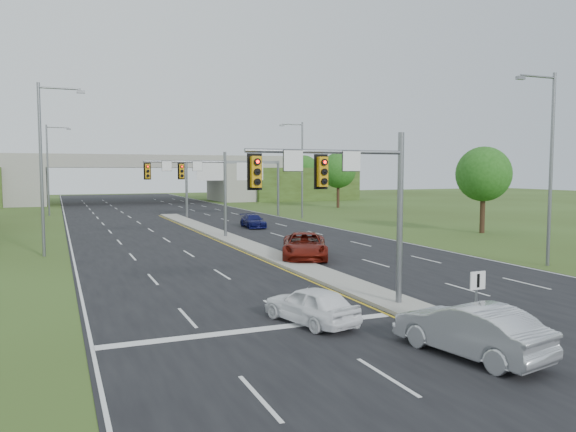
# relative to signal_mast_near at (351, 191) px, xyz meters

# --- Properties ---
(ground) EXTENTS (240.00, 240.00, 0.00)m
(ground) POSITION_rel_signal_mast_near_xyz_m (2.26, 0.07, -4.73)
(ground) COLOR #334418
(ground) RESTS_ON ground
(road) EXTENTS (24.00, 160.00, 0.02)m
(road) POSITION_rel_signal_mast_near_xyz_m (2.26, 35.07, -4.72)
(road) COLOR black
(road) RESTS_ON ground
(median) EXTENTS (2.00, 54.00, 0.16)m
(median) POSITION_rel_signal_mast_near_xyz_m (2.26, 23.07, -4.63)
(median) COLOR gray
(median) RESTS_ON road
(median_nose) EXTENTS (2.00, 2.00, 0.16)m
(median_nose) POSITION_rel_signal_mast_near_xyz_m (2.26, -3.93, -4.63)
(median_nose) COLOR gray
(median_nose) RESTS_ON road
(lane_markings) EXTENTS (23.72, 160.00, 0.01)m
(lane_markings) POSITION_rel_signal_mast_near_xyz_m (1.66, 28.99, -4.70)
(lane_markings) COLOR gold
(lane_markings) RESTS_ON road
(signal_mast_near) EXTENTS (6.62, 0.60, 7.00)m
(signal_mast_near) POSITION_rel_signal_mast_near_xyz_m (0.00, 0.00, 0.00)
(signal_mast_near) COLOR slate
(signal_mast_near) RESTS_ON ground
(signal_mast_far) EXTENTS (6.62, 0.60, 7.00)m
(signal_mast_far) POSITION_rel_signal_mast_near_xyz_m (0.00, 25.00, 0.00)
(signal_mast_far) COLOR slate
(signal_mast_far) RESTS_ON ground
(keep_right_sign) EXTENTS (0.60, 0.13, 2.20)m
(keep_right_sign) POSITION_rel_signal_mast_near_xyz_m (2.26, -4.45, -3.21)
(keep_right_sign) COLOR slate
(keep_right_sign) RESTS_ON ground
(sign_gantry) EXTENTS (11.58, 0.44, 6.67)m
(sign_gantry) POSITION_rel_signal_mast_near_xyz_m (8.95, 44.99, 0.51)
(sign_gantry) COLOR slate
(sign_gantry) RESTS_ON ground
(overpass) EXTENTS (80.00, 14.00, 8.10)m
(overpass) POSITION_rel_signal_mast_near_xyz_m (2.26, 80.07, -1.17)
(overpass) COLOR gray
(overpass) RESTS_ON ground
(lightpole_l_mid) EXTENTS (2.85, 0.25, 11.00)m
(lightpole_l_mid) POSITION_rel_signal_mast_near_xyz_m (-11.03, 20.07, 1.38)
(lightpole_l_mid) COLOR slate
(lightpole_l_mid) RESTS_ON ground
(lightpole_l_far) EXTENTS (2.85, 0.25, 11.00)m
(lightpole_l_far) POSITION_rel_signal_mast_near_xyz_m (-11.03, 55.07, 1.38)
(lightpole_l_far) COLOR slate
(lightpole_l_far) RESTS_ON ground
(lightpole_r_near) EXTENTS (2.85, 0.25, 11.00)m
(lightpole_r_near) POSITION_rel_signal_mast_near_xyz_m (15.56, 5.07, 1.38)
(lightpole_r_near) COLOR slate
(lightpole_r_near) RESTS_ON ground
(lightpole_r_far) EXTENTS (2.85, 0.25, 11.00)m
(lightpole_r_far) POSITION_rel_signal_mast_near_xyz_m (15.56, 40.07, 1.38)
(lightpole_r_far) COLOR slate
(lightpole_r_far) RESTS_ON ground
(tree_r_near) EXTENTS (4.80, 4.80, 7.60)m
(tree_r_near) POSITION_rel_signal_mast_near_xyz_m (24.26, 20.07, 0.45)
(tree_r_near) COLOR #382316
(tree_r_near) RESTS_ON ground
(tree_r_mid) EXTENTS (5.20, 5.20, 8.12)m
(tree_r_mid) POSITION_rel_signal_mast_near_xyz_m (28.26, 55.07, 0.78)
(tree_r_mid) COLOR #382316
(tree_r_mid) RESTS_ON ground
(tree_back_c) EXTENTS (5.60, 5.60, 8.32)m
(tree_back_c) POSITION_rel_signal_mast_near_xyz_m (26.26, 94.07, 0.78)
(tree_back_c) COLOR #382316
(tree_back_c) RESTS_ON ground
(tree_back_d) EXTENTS (6.00, 6.00, 8.85)m
(tree_back_d) POSITION_rel_signal_mast_near_xyz_m (40.26, 94.07, 1.11)
(tree_back_d) COLOR #382316
(tree_back_d) RESTS_ON ground
(car_white) EXTENTS (2.61, 4.29, 1.36)m
(car_white) POSITION_rel_signal_mast_near_xyz_m (-2.10, -0.90, -4.02)
(car_white) COLOR white
(car_white) RESTS_ON road
(car_silver) EXTENTS (2.60, 5.03, 1.58)m
(car_silver) POSITION_rel_signal_mast_near_xyz_m (0.76, -5.90, -3.92)
(car_silver) COLOR silver
(car_silver) RESTS_ON road
(car_far_a) EXTENTS (4.76, 6.41, 1.62)m
(car_far_a) POSITION_rel_signal_mast_near_xyz_m (3.76, 12.70, -3.90)
(car_far_a) COLOR #631209
(car_far_a) RESTS_ON road
(car_far_b) EXTENTS (2.00, 4.42, 1.25)m
(car_far_b) POSITION_rel_signal_mast_near_xyz_m (7.03, 32.05, -4.08)
(car_far_b) COLOR #0B0E45
(car_far_b) RESTS_ON road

